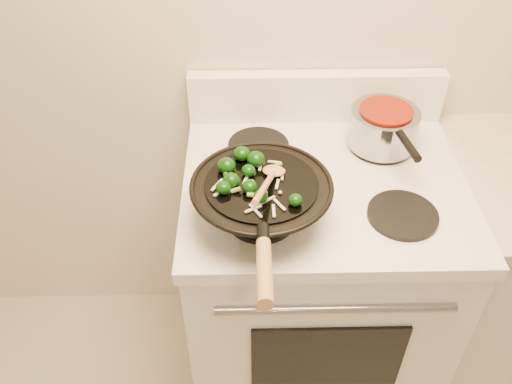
{
  "coord_description": "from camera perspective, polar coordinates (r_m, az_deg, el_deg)",
  "views": [
    {
      "loc": [
        -0.38,
        0.04,
        1.88
      ],
      "look_at": [
        -0.36,
        1.02,
        1.01
      ],
      "focal_mm": 38.0,
      "sensor_mm": 36.0,
      "label": 1
    }
  ],
  "objects": [
    {
      "name": "stove",
      "position": [
        1.83,
        6.06,
        -9.47
      ],
      "size": [
        0.78,
        0.67,
        1.08
      ],
      "color": "white",
      "rests_on": "ground"
    },
    {
      "name": "wok",
      "position": [
        1.32,
        0.58,
        -0.74
      ],
      "size": [
        0.35,
        0.58,
        0.18
      ],
      "color": "black",
      "rests_on": "stove"
    },
    {
      "name": "stirfry",
      "position": [
        1.3,
        -1.37,
        2.01
      ],
      "size": [
        0.21,
        0.24,
        0.04
      ],
      "color": "black",
      "rests_on": "wok"
    },
    {
      "name": "saucepan",
      "position": [
        1.61,
        13.29,
        6.68
      ],
      "size": [
        0.2,
        0.31,
        0.11
      ],
      "color": "gray",
      "rests_on": "stove"
    },
    {
      "name": "wooden_spoon",
      "position": [
        1.25,
        1.35,
        1.32
      ],
      "size": [
        0.09,
        0.25,
        0.11
      ],
      "color": "#B57A47",
      "rests_on": "wok"
    }
  ]
}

